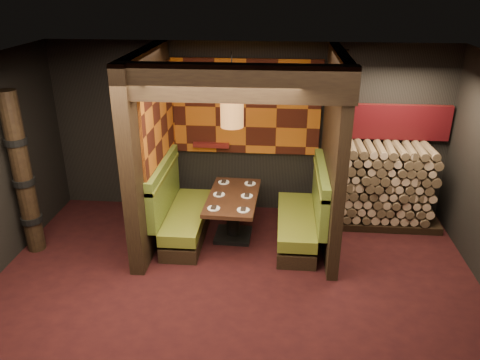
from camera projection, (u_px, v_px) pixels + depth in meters
name	position (u px, v px, depth m)	size (l,w,h in m)	color
floor	(231.00, 307.00, 5.80)	(6.50, 5.50, 0.02)	black
ceiling	(229.00, 75.00, 4.65)	(6.50, 5.50, 0.02)	black
wall_back	(248.00, 130.00, 7.75)	(6.50, 0.02, 2.85)	black
partition_left	(150.00, 150.00, 6.84)	(0.20, 2.20, 2.85)	black
partition_right	(333.00, 154.00, 6.67)	(0.15, 2.10, 2.85)	black
header_beam	(233.00, 83.00, 5.38)	(2.85, 0.18, 0.44)	black
tapa_back_panel	(246.00, 107.00, 7.54)	(2.40, 0.06, 1.55)	#A95313
tapa_side_panel	(159.00, 119.00, 6.82)	(0.04, 1.85, 1.45)	#A95313
lacquer_shelf	(211.00, 145.00, 7.79)	(0.60, 0.12, 0.07)	#5E1514
booth_bench_left	(180.00, 213.00, 7.22)	(0.68, 1.60, 1.14)	black
booth_bench_right	(303.00, 218.00, 7.07)	(0.68, 1.60, 1.14)	black
dining_table	(233.00, 209.00, 7.16)	(0.79, 1.38, 0.72)	black
place_settings	(233.00, 195.00, 7.06)	(0.64, 1.12, 0.03)	white
pendant_lamp	(232.00, 111.00, 6.49)	(0.33, 0.33, 1.03)	brown
totem_column	(23.00, 176.00, 6.57)	(0.31, 0.31, 2.40)	black
firewood_stack	(388.00, 186.00, 7.49)	(1.73, 0.70, 1.36)	black
mosaic_header	(391.00, 122.00, 7.40)	(1.83, 0.10, 0.56)	maroon
bay_front_post	(337.00, 148.00, 6.90)	(0.08, 0.08, 2.85)	black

